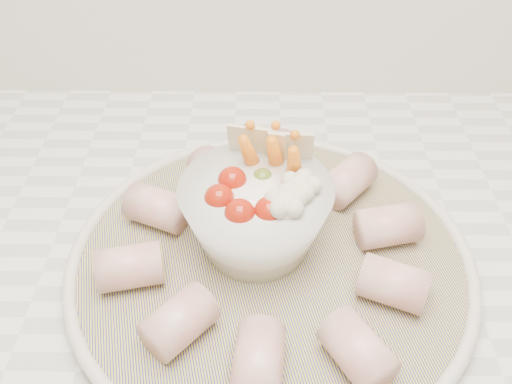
{
  "coord_description": "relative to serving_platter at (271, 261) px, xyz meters",
  "views": [
    {
      "loc": [
        0.15,
        1.09,
        1.33
      ],
      "look_at": [
        0.14,
        1.46,
        1.0
      ],
      "focal_mm": 40.0,
      "sensor_mm": 36.0,
      "label": 1
    }
  ],
  "objects": [
    {
      "name": "cured_meat_rolls",
      "position": [
        -0.0,
        -0.0,
        0.02
      ],
      "size": [
        0.29,
        0.3,
        0.04
      ],
      "color": "#BB5B55",
      "rests_on": "serving_platter"
    },
    {
      "name": "veggie_bowl",
      "position": [
        -0.01,
        0.02,
        0.04
      ],
      "size": [
        0.14,
        0.14,
        0.11
      ],
      "color": "white",
      "rests_on": "serving_platter"
    },
    {
      "name": "serving_platter",
      "position": [
        0.0,
        0.0,
        0.0
      ],
      "size": [
        0.45,
        0.45,
        0.02
      ],
      "color": "navy",
      "rests_on": "kitchen_counter"
    }
  ]
}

